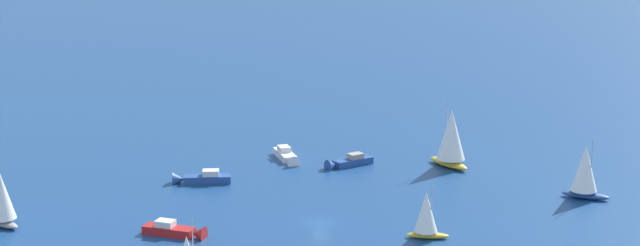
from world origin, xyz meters
TOP-DOWN VIEW (x-y plane):
  - ground_plane at (0.00, 0.00)m, footprint 2000.00×2000.00m
  - motorboat_near_centre at (-28.23, 9.52)m, footprint 10.05×7.35m
  - sailboat_far_stbd at (33.96, 30.48)m, footprint 8.02×4.60m
  - sailboat_inshore at (7.84, 38.18)m, footprint 9.60×7.16m
  - motorboat_offshore at (-16.61, -14.72)m, footprint 10.04×3.78m
  - motorboat_trailing at (-9.45, 30.47)m, footprint 6.93×9.36m
  - motorboat_ahead at (-21.25, 29.02)m, footprint 8.69×8.80m
  - sailboat_outer_ring_a at (17.18, 0.80)m, footprint 6.51×4.46m
  - sailboat_outer_ring_b at (-43.04, -23.07)m, footprint 7.99×5.04m

SIDE VIEW (x-z plane):
  - ground_plane at x=0.00m, z-range 0.00..0.00m
  - motorboat_trailing at x=-9.45m, z-range -0.63..2.11m
  - motorboat_offshore at x=-16.61m, z-range -0.65..2.19m
  - motorboat_ahead at x=-21.25m, z-range -0.66..2.20m
  - motorboat_near_centre at x=-28.23m, z-range -0.68..2.26m
  - sailboat_outer_ring_a at x=17.18m, z-range -0.35..7.77m
  - sailboat_outer_ring_b at x=-43.04m, z-range -0.43..9.51m
  - sailboat_far_stbd at x=33.96m, z-range -0.44..9.75m
  - sailboat_inshore at x=7.84m, z-range -0.53..11.69m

